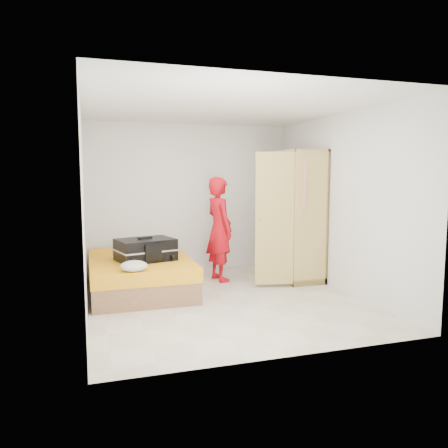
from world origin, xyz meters
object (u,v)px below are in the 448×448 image
object	(u,v)px
person	(219,229)
suitcase	(146,250)
bed	(140,274)
round_cushion	(134,266)
wardrobe	(293,219)

from	to	relation	value
person	suitcase	size ratio (longest dim) A/B	1.85
bed	round_cushion	world-z (taller)	round_cushion
bed	person	distance (m)	1.47
bed	suitcase	xyz separation A→B (m)	(0.06, -0.24, 0.40)
round_cushion	bed	bearing A→B (deg)	79.23
bed	suitcase	size ratio (longest dim) A/B	2.23
wardrobe	round_cushion	xyz separation A→B (m)	(-2.67, -0.93, -0.43)
suitcase	round_cushion	bearing A→B (deg)	-124.16
bed	suitcase	distance (m)	0.47
person	round_cushion	world-z (taller)	person
wardrobe	bed	bearing A→B (deg)	-179.27
person	round_cushion	xyz separation A→B (m)	(-1.49, -1.17, -0.27)
bed	round_cushion	bearing A→B (deg)	-100.77
suitcase	bed	bearing A→B (deg)	90.02
bed	suitcase	bearing A→B (deg)	-75.24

